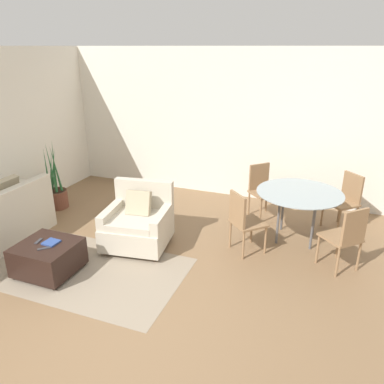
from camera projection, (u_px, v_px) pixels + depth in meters
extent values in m
plane|color=brown|center=(109.00, 319.00, 4.03)|extent=(20.00, 20.00, 0.00)
cube|color=white|center=(220.00, 124.00, 7.02)|extent=(12.00, 0.06, 2.75)
cube|color=gray|center=(84.00, 269.00, 4.93)|extent=(2.63, 1.54, 0.00)
cube|color=beige|center=(58.00, 291.00, 4.48)|extent=(2.58, 0.05, 0.00)
cube|color=beige|center=(72.00, 280.00, 4.70)|extent=(2.58, 0.05, 0.00)
cube|color=beige|center=(84.00, 269.00, 4.93)|extent=(2.58, 0.05, 0.00)
cube|color=beige|center=(95.00, 259.00, 5.15)|extent=(2.58, 0.05, 0.00)
cube|color=beige|center=(105.00, 250.00, 5.37)|extent=(2.58, 0.05, 0.00)
cube|color=beige|center=(27.00, 189.00, 6.07)|extent=(0.85, 0.12, 0.26)
cube|color=tan|center=(6.00, 191.00, 5.56)|extent=(0.19, 0.40, 0.41)
cube|color=beige|center=(137.00, 232.00, 5.43)|extent=(1.00, 0.96, 0.33)
cube|color=beige|center=(136.00, 220.00, 5.32)|extent=(0.74, 0.81, 0.10)
cube|color=beige|center=(144.00, 196.00, 5.60)|extent=(0.89, 0.24, 0.52)
cube|color=beige|center=(111.00, 213.00, 5.41)|extent=(0.23, 0.79, 0.20)
cube|color=beige|center=(162.00, 218.00, 5.25)|extent=(0.23, 0.79, 0.20)
cylinder|color=brown|center=(105.00, 253.00, 5.26)|extent=(0.05, 0.05, 0.06)
cylinder|color=brown|center=(154.00, 259.00, 5.11)|extent=(0.05, 0.05, 0.06)
cylinder|color=brown|center=(124.00, 231.00, 5.88)|extent=(0.05, 0.05, 0.06)
cylinder|color=brown|center=(168.00, 236.00, 5.73)|extent=(0.05, 0.05, 0.06)
cube|color=tan|center=(138.00, 203.00, 5.37)|extent=(0.38, 0.25, 0.37)
cube|color=black|center=(48.00, 257.00, 4.79)|extent=(0.72, 0.68, 0.37)
cylinder|color=black|center=(15.00, 278.00, 4.72)|extent=(0.04, 0.04, 0.04)
cylinder|color=black|center=(55.00, 288.00, 4.51)|extent=(0.04, 0.04, 0.04)
cylinder|color=black|center=(47.00, 255.00, 5.22)|extent=(0.04, 0.04, 0.04)
cylinder|color=black|center=(84.00, 264.00, 5.01)|extent=(0.04, 0.04, 0.04)
cube|color=#2D478C|center=(51.00, 242.00, 4.74)|extent=(0.19, 0.18, 0.02)
cube|color=#333338|center=(44.00, 248.00, 4.61)|extent=(0.14, 0.14, 0.01)
cube|color=#333338|center=(38.00, 241.00, 4.79)|extent=(0.07, 0.15, 0.01)
cylinder|color=brown|center=(56.00, 199.00, 6.78)|extent=(0.41, 0.41, 0.32)
cylinder|color=black|center=(55.00, 191.00, 6.72)|extent=(0.37, 0.37, 0.02)
cone|color=#286033|center=(56.00, 169.00, 6.51)|extent=(0.07, 0.17, 0.86)
cone|color=#286033|center=(54.00, 165.00, 6.57)|extent=(0.15, 0.11, 0.94)
cone|color=#286033|center=(53.00, 168.00, 6.66)|extent=(0.16, 0.11, 0.78)
cone|color=#286033|center=(51.00, 172.00, 6.61)|extent=(0.06, 0.16, 0.69)
cone|color=#286033|center=(47.00, 171.00, 6.53)|extent=(0.08, 0.07, 0.79)
cone|color=#286033|center=(51.00, 168.00, 6.49)|extent=(0.11, 0.09, 0.90)
cylinder|color=#99A8AD|center=(300.00, 192.00, 5.45)|extent=(1.25, 1.25, 0.01)
cylinder|color=#59595B|center=(278.00, 220.00, 5.45)|extent=(0.04, 0.04, 0.75)
cylinder|color=#59595B|center=(313.00, 226.00, 5.29)|extent=(0.04, 0.04, 0.75)
cylinder|color=#59595B|center=(283.00, 208.00, 5.88)|extent=(0.04, 0.04, 0.75)
cylinder|color=#59595B|center=(315.00, 212.00, 5.72)|extent=(0.04, 0.04, 0.75)
cube|color=#93704C|center=(248.00, 223.00, 5.24)|extent=(0.59, 0.59, 0.03)
cube|color=#93704C|center=(237.00, 209.00, 5.08)|extent=(0.29, 0.29, 0.45)
cylinder|color=#93704C|center=(265.00, 240.00, 5.23)|extent=(0.03, 0.03, 0.42)
cylinder|color=#93704C|center=(251.00, 229.00, 5.54)|extent=(0.03, 0.03, 0.42)
cylinder|color=#93704C|center=(243.00, 245.00, 5.10)|extent=(0.03, 0.03, 0.42)
cylinder|color=#93704C|center=(230.00, 234.00, 5.40)|extent=(0.03, 0.03, 0.42)
cube|color=#93704C|center=(340.00, 237.00, 4.84)|extent=(0.59, 0.59, 0.03)
cube|color=#93704C|center=(355.00, 227.00, 4.59)|extent=(0.29, 0.29, 0.45)
cylinder|color=#93704C|center=(338.00, 244.00, 5.14)|extent=(0.03, 0.03, 0.42)
cylinder|color=#93704C|center=(318.00, 249.00, 5.00)|extent=(0.03, 0.03, 0.42)
cylinder|color=#93704C|center=(359.00, 256.00, 4.83)|extent=(0.03, 0.03, 0.42)
cylinder|color=#93704C|center=(338.00, 262.00, 4.70)|extent=(0.03, 0.03, 0.42)
cube|color=#93704C|center=(264.00, 193.00, 6.29)|extent=(0.59, 0.59, 0.03)
cube|color=#93704C|center=(259.00, 176.00, 6.36)|extent=(0.29, 0.29, 0.45)
cylinder|color=#93704C|center=(261.00, 211.00, 6.15)|extent=(0.03, 0.03, 0.42)
cylinder|color=#93704C|center=(279.00, 208.00, 6.29)|extent=(0.03, 0.03, 0.42)
cylinder|color=#93704C|center=(249.00, 203.00, 6.46)|extent=(0.03, 0.03, 0.42)
cylinder|color=#93704C|center=(266.00, 200.00, 6.59)|extent=(0.03, 0.03, 0.42)
cube|color=#93704C|center=(341.00, 203.00, 5.89)|extent=(0.59, 0.59, 0.03)
cube|color=#93704C|center=(352.00, 187.00, 5.87)|extent=(0.29, 0.29, 0.45)
cylinder|color=#93704C|center=(322.00, 214.00, 6.05)|extent=(0.03, 0.03, 0.42)
cylinder|color=#93704C|center=(339.00, 223.00, 5.75)|extent=(0.03, 0.03, 0.42)
cylinder|color=#93704C|center=(339.00, 210.00, 6.19)|extent=(0.03, 0.03, 0.42)
cylinder|color=#93704C|center=(356.00, 219.00, 5.89)|extent=(0.03, 0.03, 0.42)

